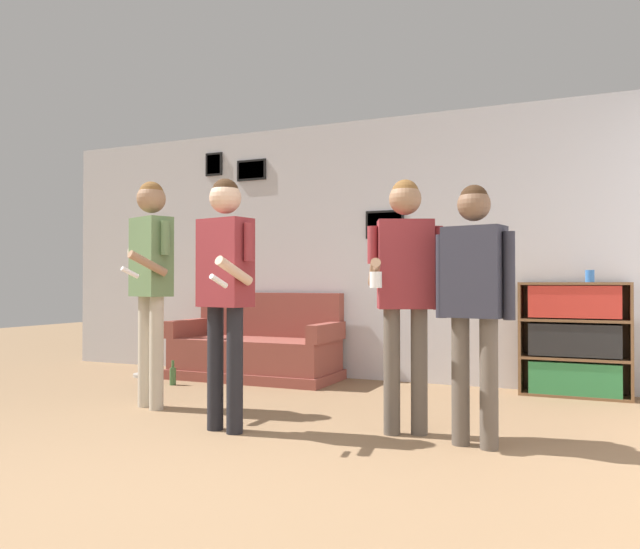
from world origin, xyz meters
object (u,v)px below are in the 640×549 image
Objects in this scene: bookshelf at (574,340)px; person_watcher_holding_cup at (405,277)px; couch at (257,350)px; person_player_foreground_left at (151,266)px; person_spectator_near_bookshelf at (474,287)px; floor_lamp at (147,268)px; bottle_on_floor at (173,375)px; drinking_cup at (590,276)px; person_player_foreground_center at (225,275)px.

bookshelf is 0.60× the size of person_watcher_holding_cup.
couch is 1.90m from person_player_foreground_left.
floor_lamp is at bearing 157.64° from person_spectator_near_bookshelf.
person_player_foreground_left is at bearing -148.45° from bookshelf.
floor_lamp is at bearing 129.92° from person_player_foreground_left.
bookshelf is 0.55× the size of person_player_foreground_left.
bottle_on_floor is (-2.64, 1.04, -0.94)m from person_watcher_holding_cup.
bookshelf is 2.18m from person_spectator_near_bookshelf.
person_watcher_holding_cup is 1.05× the size of person_spectator_near_bookshelf.
drinking_cup is (0.65, 2.07, 0.09)m from person_spectator_near_bookshelf.
person_player_foreground_center is (0.97, -0.44, -0.08)m from person_player_foreground_left.
bookshelf is 0.66× the size of floor_lamp.
person_player_foreground_left is (-3.09, -1.90, 0.63)m from bookshelf.
drinking_cup is (3.22, 1.90, -0.07)m from person_player_foreground_left.
person_spectator_near_bookshelf is at bearing -22.36° from floor_lamp.
person_player_foreground_left is at bearing -50.08° from floor_lamp.
floor_lamp is 0.84× the size of person_player_foreground_left.
person_player_foreground_center is at bearing -40.47° from floor_lamp.
couch is at bearing -176.50° from drinking_cup.
person_spectator_near_bookshelf is at bearing -16.02° from person_watcher_holding_cup.
couch is 3.30m from drinking_cup.
floor_lamp is 4.39m from drinking_cup.
person_spectator_near_bookshelf is (-0.52, -2.07, 0.47)m from bookshelf.
person_spectator_near_bookshelf reaches higher than bottle_on_floor.
bookshelf is 9.42× the size of drinking_cup.
person_watcher_holding_cup is at bearing 19.54° from person_player_foreground_center.
person_player_foreground_left is 1.54m from bottle_on_floor.
person_player_foreground_left is 3.74m from drinking_cup.
person_spectator_near_bookshelf is at bearing -3.75° from person_player_foreground_left.
person_watcher_holding_cup is at bearing -0.92° from person_player_foreground_left.
drinking_cup is at bearing 3.50° from couch.
couch is 3.24m from person_spectator_near_bookshelf.
couch is at bearing 52.08° from bottle_on_floor.
drinking_cup is (1.12, 1.93, 0.02)m from person_watcher_holding_cup.
person_player_foreground_center is 7.09× the size of bottle_on_floor.
person_player_foreground_left is at bearing -62.16° from bottle_on_floor.
person_watcher_holding_cup reaches higher than floor_lamp.
person_player_foreground_center is at bearing -132.29° from bookshelf.
person_watcher_holding_cup reaches higher than bottle_on_floor.
person_player_foreground_center is at bearing -24.31° from person_player_foreground_left.
person_player_foreground_left is at bearing 179.08° from person_watcher_holding_cup.
person_player_foreground_center is 1.21m from person_watcher_holding_cup.
floor_lamp reaches higher than bottle_on_floor.
person_spectator_near_bookshelf is (0.47, -0.14, -0.06)m from person_watcher_holding_cup.
bookshelf is 0.57m from drinking_cup.
person_player_foreground_center is at bearing -43.87° from bottle_on_floor.
couch is 0.91m from bottle_on_floor.
drinking_cup is (0.13, 0.00, 0.56)m from bookshelf.
person_spectator_near_bookshelf is at bearing -104.06° from bookshelf.
bookshelf is 3.76m from bottle_on_floor.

